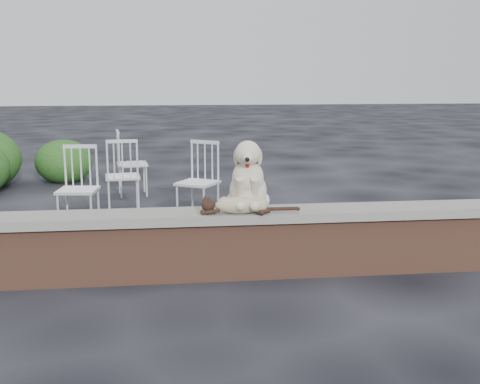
{
  "coord_description": "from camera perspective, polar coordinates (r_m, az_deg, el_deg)",
  "views": [
    {
      "loc": [
        0.16,
        -4.87,
        1.71
      ],
      "look_at": [
        0.77,
        0.2,
        0.7
      ],
      "focal_mm": 44.25,
      "sensor_mm": 36.0,
      "label": 1
    }
  ],
  "objects": [
    {
      "name": "chair_d",
      "position": [
        7.05,
        -4.11,
        1.03
      ],
      "size": [
        0.77,
        0.77,
        0.94
      ],
      "primitive_type": null,
      "rotation": [
        0.0,
        0.0,
        -0.55
      ],
      "color": "white",
      "rests_on": "ground"
    },
    {
      "name": "dog",
      "position": [
        5.02,
        0.79,
        1.76
      ],
      "size": [
        0.48,
        0.59,
        0.62
      ],
      "primitive_type": null,
      "rotation": [
        0.0,
        0.0,
        -0.16
      ],
      "color": "beige",
      "rests_on": "capstone"
    },
    {
      "name": "chair_b",
      "position": [
        6.83,
        -15.38,
        0.32
      ],
      "size": [
        0.62,
        0.62,
        0.94
      ],
      "primitive_type": null,
      "rotation": [
        0.0,
        0.0,
        -0.1
      ],
      "color": "white",
      "rests_on": "ground"
    },
    {
      "name": "brick_wall",
      "position": [
        5.09,
        -8.43,
        -5.62
      ],
      "size": [
        6.0,
        0.3,
        0.5
      ],
      "primitive_type": "cube",
      "color": "brown",
      "rests_on": "ground"
    },
    {
      "name": "ground",
      "position": [
        5.17,
        -8.35,
        -8.27
      ],
      "size": [
        60.0,
        60.0,
        0.0
      ],
      "primitive_type": "plane",
      "color": "black",
      "rests_on": "ground"
    },
    {
      "name": "chair_c",
      "position": [
        7.62,
        -11.25,
        1.61
      ],
      "size": [
        0.61,
        0.61,
        0.94
      ],
      "primitive_type": null,
      "rotation": [
        0.0,
        0.0,
        3.24
      ],
      "color": "white",
      "rests_on": "ground"
    },
    {
      "name": "capstone",
      "position": [
        5.01,
        -8.53,
        -2.44
      ],
      "size": [
        6.2,
        0.4,
        0.08
      ],
      "primitive_type": "cube",
      "color": "slate",
      "rests_on": "brick_wall"
    },
    {
      "name": "cat",
      "position": [
        4.91,
        0.09,
        -1.14
      ],
      "size": [
        1.0,
        0.38,
        0.17
      ],
      "primitive_type": null,
      "rotation": [
        0.0,
        0.0,
        -0.16
      ],
      "color": "tan",
      "rests_on": "capstone"
    },
    {
      "name": "chair_e",
      "position": [
        8.67,
        -10.36,
        2.79
      ],
      "size": [
        0.63,
        0.63,
        0.94
      ],
      "primitive_type": null,
      "rotation": [
        0.0,
        0.0,
        1.7
      ],
      "color": "white",
      "rests_on": "ground"
    }
  ]
}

